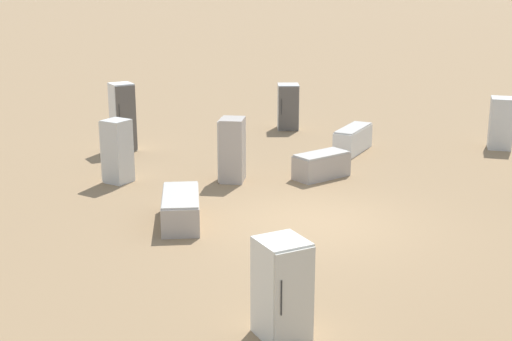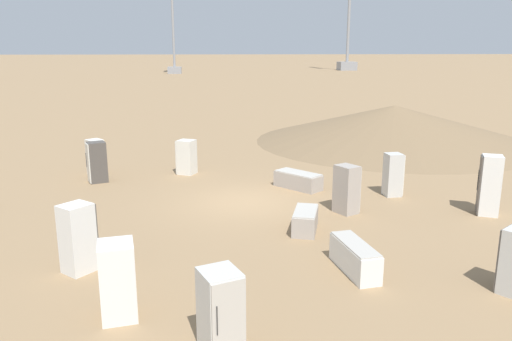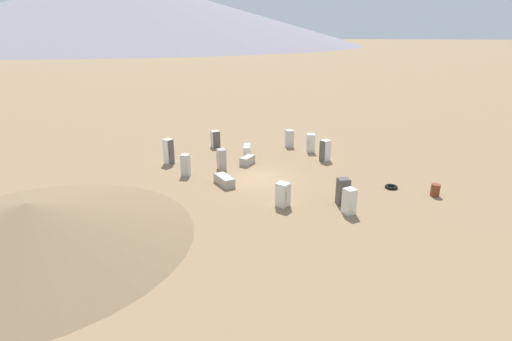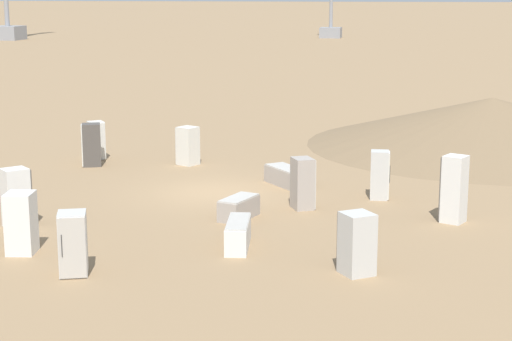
{
  "view_description": "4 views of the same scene",
  "coord_description": "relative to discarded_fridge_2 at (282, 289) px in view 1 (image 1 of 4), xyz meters",
  "views": [
    {
      "loc": [
        11.93,
        7.03,
        4.99
      ],
      "look_at": [
        -0.07,
        -1.42,
        0.87
      ],
      "focal_mm": 50.0,
      "sensor_mm": 36.0,
      "label": 1
    },
    {
      "loc": [
        -16.5,
        1.46,
        5.16
      ],
      "look_at": [
        0.26,
        -0.41,
        1.05
      ],
      "focal_mm": 35.0,
      "sensor_mm": 36.0,
      "label": 2
    },
    {
      "loc": [
        25.85,
        4.36,
        9.82
      ],
      "look_at": [
        0.92,
        -0.11,
        0.93
      ],
      "focal_mm": 28.0,
      "sensor_mm": 36.0,
      "label": 3
    },
    {
      "loc": [
        -26.48,
        -6.69,
        6.49
      ],
      "look_at": [
        -0.35,
        -1.47,
        0.87
      ],
      "focal_mm": 60.0,
      "sensor_mm": 36.0,
      "label": 4
    }
  ],
  "objects": [
    {
      "name": "discarded_fridge_10",
      "position": [
        -11.62,
        -7.35,
        0.01
      ],
      "size": [
        0.99,
        0.97,
        1.47
      ],
      "rotation": [
        0.0,
        0.0,
        5.34
      ],
      "color": "silver",
      "rests_on": "ground_plane"
    },
    {
      "name": "discarded_fridge_11",
      "position": [
        -7.3,
        -3.6,
        -0.41
      ],
      "size": [
        1.55,
        1.04,
        0.63
      ],
      "rotation": [
        0.0,
        0.0,
        1.27
      ],
      "color": "#A89E93",
      "rests_on": "ground_plane"
    },
    {
      "name": "discarded_fridge_6",
      "position": [
        -4.11,
        -7.47,
        0.05
      ],
      "size": [
        0.59,
        0.63,
        1.55
      ],
      "rotation": [
        0.0,
        0.0,
        3.2
      ],
      "color": "silver",
      "rests_on": "ground_plane"
    },
    {
      "name": "discarded_fridge_12",
      "position": [
        -12.96,
        -0.9,
        0.02
      ],
      "size": [
        0.92,
        0.85,
        1.49
      ],
      "rotation": [
        0.0,
        0.0,
        1.93
      ],
      "color": "silver",
      "rests_on": "ground_plane"
    },
    {
      "name": "discarded_fridge_7",
      "position": [
        -6.5,
        -9.68,
        0.24
      ],
      "size": [
        0.79,
        0.81,
        1.94
      ],
      "rotation": [
        0.0,
        0.0,
        5.86
      ],
      "color": "white",
      "rests_on": "ground_plane"
    },
    {
      "name": "discarded_fridge_3",
      "position": [
        -2.76,
        -4.27,
        -0.42
      ],
      "size": [
        1.89,
        1.76,
        0.62
      ],
      "rotation": [
        0.0,
        0.0,
        5.42
      ],
      "color": "#A89E93",
      "rests_on": "ground_plane"
    },
    {
      "name": "discarded_fridge_4",
      "position": [
        -10.12,
        -4.2,
        -0.37
      ],
      "size": [
        1.84,
        0.79,
        0.71
      ],
      "rotation": [
        0.0,
        0.0,
        4.85
      ],
      "color": "white",
      "rests_on": "ground_plane"
    },
    {
      "name": "ground_plane",
      "position": [
        -4.29,
        -2.1,
        -0.73
      ],
      "size": [
        1000.0,
        1000.0,
        0.0
      ],
      "primitive_type": "plane",
      "color": "#937551"
    },
    {
      "name": "discarded_fridge_2",
      "position": [
        0.0,
        0.0,
        0.0
      ],
      "size": [
        0.88,
        0.92,
        1.45
      ],
      "rotation": [
        0.0,
        0.0,
        5.81
      ],
      "color": "silver",
      "rests_on": "ground_plane"
    },
    {
      "name": "discarded_fridge_8",
      "position": [
        -5.8,
        -5.25,
        0.06
      ],
      "size": [
        0.89,
        0.85,
        1.56
      ],
      "rotation": [
        0.0,
        0.0,
        3.63
      ],
      "color": "#A89E93",
      "rests_on": "ground_plane"
    }
  ]
}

